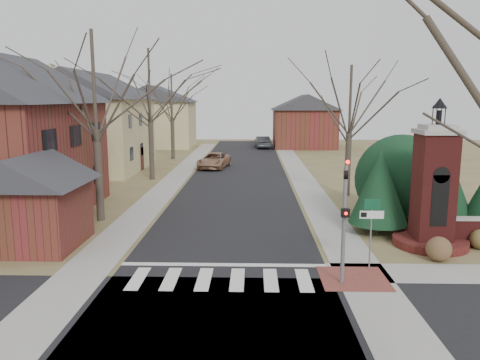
{
  "coord_description": "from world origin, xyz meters",
  "views": [
    {
      "loc": [
        1.13,
        -15.14,
        6.42
      ],
      "look_at": [
        0.56,
        6.0,
        2.75
      ],
      "focal_mm": 35.0,
      "sensor_mm": 36.0,
      "label": 1
    }
  ],
  "objects_px": {
    "distant_car": "(262,142)",
    "sign_post": "(371,220)",
    "traffic_signal_pole": "(345,212)",
    "pickup_truck": "(214,160)",
    "brick_gate_monument": "(433,198)"
  },
  "relations": [
    {
      "from": "traffic_signal_pole",
      "to": "pickup_truck",
      "type": "bearing_deg",
      "value": 103.75
    },
    {
      "from": "sign_post",
      "to": "distant_car",
      "type": "height_order",
      "value": "sign_post"
    },
    {
      "from": "sign_post",
      "to": "distant_car",
      "type": "distance_m",
      "value": 44.7
    },
    {
      "from": "distant_car",
      "to": "pickup_truck",
      "type": "bearing_deg",
      "value": 69.06
    },
    {
      "from": "sign_post",
      "to": "pickup_truck",
      "type": "height_order",
      "value": "sign_post"
    },
    {
      "from": "pickup_truck",
      "to": "distant_car",
      "type": "height_order",
      "value": "distant_car"
    },
    {
      "from": "sign_post",
      "to": "distant_car",
      "type": "bearing_deg",
      "value": 94.1
    },
    {
      "from": "sign_post",
      "to": "distant_car",
      "type": "relative_size",
      "value": 0.58
    },
    {
      "from": "distant_car",
      "to": "sign_post",
      "type": "bearing_deg",
      "value": 88.28
    },
    {
      "from": "pickup_truck",
      "to": "traffic_signal_pole",
      "type": "bearing_deg",
      "value": -66.97
    },
    {
      "from": "brick_gate_monument",
      "to": "distant_car",
      "type": "bearing_deg",
      "value": 99.02
    },
    {
      "from": "traffic_signal_pole",
      "to": "distant_car",
      "type": "height_order",
      "value": "traffic_signal_pole"
    },
    {
      "from": "traffic_signal_pole",
      "to": "distant_car",
      "type": "distance_m",
      "value": 46.06
    },
    {
      "from": "sign_post",
      "to": "pickup_truck",
      "type": "xyz_separation_m",
      "value": [
        -8.1,
        26.41,
        -1.24
      ]
    },
    {
      "from": "sign_post",
      "to": "pickup_truck",
      "type": "distance_m",
      "value": 27.65
    }
  ]
}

